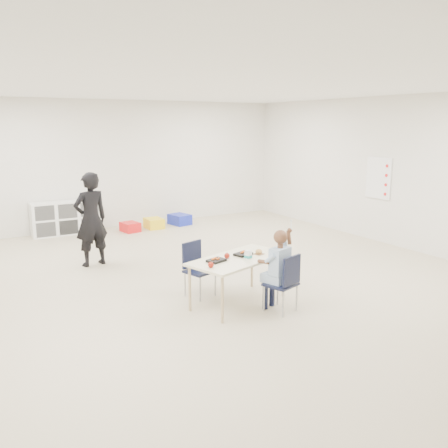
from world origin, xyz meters
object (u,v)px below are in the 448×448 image
child (281,266)px  cubby_shelf (66,218)px  chair_near (281,283)px  table (239,280)px  adult (91,219)px

child → cubby_shelf: bearing=86.1°
cubby_shelf → chair_near: bearing=-76.6°
table → adult: size_ratio=0.96×
chair_near → adult: adult is taller
chair_near → cubby_shelf: 5.82m
table → adult: adult is taller
cubby_shelf → adult: (-0.13, -2.53, 0.42)m
table → child: size_ratio=1.27×
table → chair_near: size_ratio=2.01×
table → child: bearing=-74.8°
cubby_shelf → table: bearing=-78.6°
cubby_shelf → adult: 2.57m
table → child: (0.31, -0.48, 0.27)m
chair_near → child: child is taller
chair_near → child: size_ratio=0.63×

